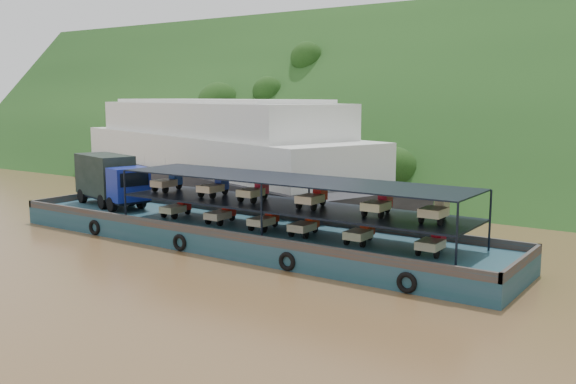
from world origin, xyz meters
The scene contains 4 objects.
ground centered at (0.00, 0.00, 0.00)m, with size 160.00×160.00×0.00m, color brown.
hillside centered at (0.00, 36.00, 0.00)m, with size 140.00×28.00×28.00m, color #173714.
cargo_barge centered at (-5.24, 0.21, 1.26)m, with size 35.00×7.18×5.01m.
passenger_ferry centered at (-19.34, 15.41, 3.96)m, with size 46.36×25.10×9.14m.
Camera 1 is at (21.61, -31.11, 9.40)m, focal length 40.00 mm.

